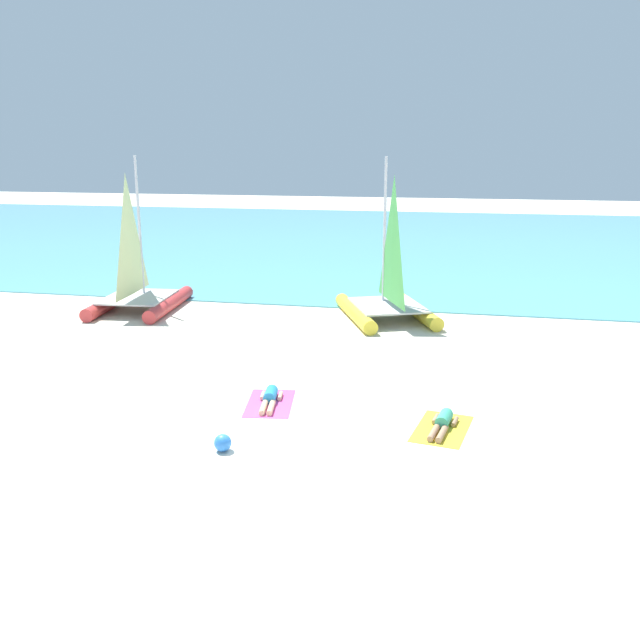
{
  "coord_description": "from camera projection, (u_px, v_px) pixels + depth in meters",
  "views": [
    {
      "loc": [
        3.91,
        -13.47,
        6.13
      ],
      "look_at": [
        0.0,
        5.32,
        1.2
      ],
      "focal_mm": 38.24,
      "sensor_mm": 36.0,
      "label": 1
    }
  ],
  "objects": [
    {
      "name": "sunbather_right",
      "position": [
        443.0,
        422.0,
        15.2
      ],
      "size": [
        0.66,
        1.57,
        0.3
      ],
      "rotation": [
        0.0,
        0.0,
        -0.17
      ],
      "color": "#3FB28C",
      "rests_on": "towel_right"
    },
    {
      "name": "towel_left",
      "position": [
        270.0,
        403.0,
        16.66
      ],
      "size": [
        1.38,
        2.05,
        0.01
      ],
      "primitive_type": "cube",
      "rotation": [
        0.0,
        0.0,
        0.15
      ],
      "color": "#D84C99",
      "rests_on": "ground"
    },
    {
      "name": "towel_right",
      "position": [
        442.0,
        429.0,
        15.17
      ],
      "size": [
        1.4,
        2.06,
        0.01
      ],
      "primitive_type": "cube",
      "rotation": [
        0.0,
        0.0,
        -0.17
      ],
      "color": "yellow",
      "rests_on": "ground"
    },
    {
      "name": "ground_plane",
      "position": [
        346.0,
        321.0,
        24.55
      ],
      "size": [
        120.0,
        120.0,
        0.0
      ],
      "primitive_type": "plane",
      "color": "beige"
    },
    {
      "name": "ocean_water",
      "position": [
        401.0,
        240.0,
        45.23
      ],
      "size": [
        120.0,
        40.0,
        0.05
      ],
      "primitive_type": "cube",
      "color": "#5BB2C1",
      "rests_on": "ground"
    },
    {
      "name": "sailboat_red",
      "position": [
        138.0,
        288.0,
        25.87
      ],
      "size": [
        3.2,
        4.66,
        5.78
      ],
      "rotation": [
        0.0,
        0.0,
        0.09
      ],
      "color": "#CC3838",
      "rests_on": "ground"
    },
    {
      "name": "sailboat_yellow",
      "position": [
        387.0,
        296.0,
        24.56
      ],
      "size": [
        4.3,
        5.16,
        5.77
      ],
      "rotation": [
        0.0,
        0.0,
        0.39
      ],
      "color": "yellow",
      "rests_on": "ground"
    },
    {
      "name": "beach_ball",
      "position": [
        223.0,
        443.0,
        14.03
      ],
      "size": [
        0.37,
        0.37,
        0.37
      ],
      "primitive_type": "sphere",
      "color": "#337FE5",
      "rests_on": "ground"
    },
    {
      "name": "sunbather_left",
      "position": [
        270.0,
        398.0,
        16.7
      ],
      "size": [
        0.64,
        1.57,
        0.3
      ],
      "rotation": [
        0.0,
        0.0,
        0.15
      ],
      "color": "#268CCC",
      "rests_on": "towel_left"
    }
  ]
}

